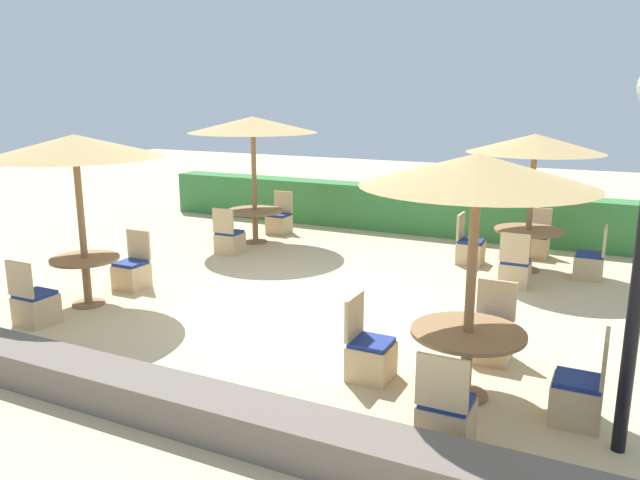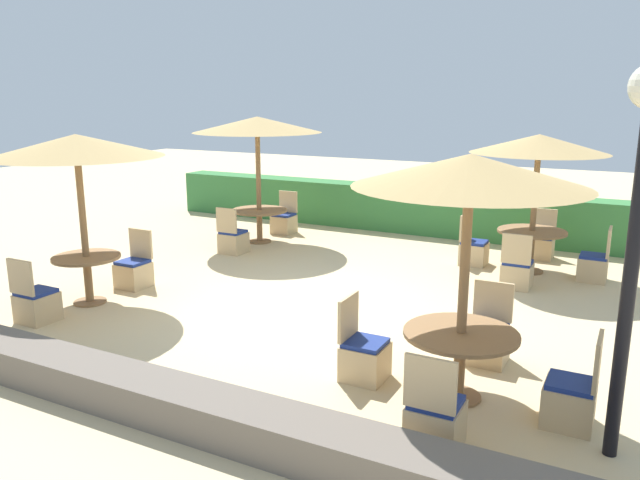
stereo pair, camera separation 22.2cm
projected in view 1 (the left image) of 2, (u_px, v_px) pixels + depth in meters
name	position (u px, v px, depth m)	size (l,w,h in m)	color
ground_plane	(302.00, 308.00, 9.20)	(40.00, 40.00, 0.00)	#D1BA8C
hedge_row	(420.00, 210.00, 14.06)	(13.00, 0.70, 1.02)	#387A3D
stone_border	(140.00, 394.00, 6.16)	(10.00, 0.56, 0.39)	#6B6056
parasol_front_right	(477.00, 172.00, 5.98)	(2.29, 2.29, 2.53)	olive
round_table_front_right	(467.00, 343.00, 6.39)	(1.17, 1.17, 0.73)	olive
patio_chair_front_right_north	(491.00, 339.00, 7.36)	(0.46, 0.46, 0.93)	tan
patio_chair_front_right_south	(446.00, 418.00, 5.56)	(0.46, 0.46, 0.93)	tan
patio_chair_front_right_east	(578.00, 397.00, 5.95)	(0.46, 0.46, 0.93)	tan
patio_chair_front_right_west	(370.00, 356.00, 6.88)	(0.46, 0.46, 0.93)	tan
parasol_front_left	(75.00, 147.00, 8.80)	(2.46, 2.46, 2.52)	olive
round_table_front_left	(86.00, 269.00, 9.21)	(0.99, 0.99, 0.73)	olive
patio_chair_front_left_south	(35.00, 306.00, 8.49)	(0.46, 0.46, 0.93)	tan
patio_chair_front_left_north	(132.00, 273.00, 10.06)	(0.46, 0.46, 0.93)	tan
parasol_back_right	(535.00, 144.00, 10.62)	(2.31, 2.31, 2.41)	olive
round_table_back_right	(528.00, 237.00, 10.99)	(1.18, 1.18, 0.75)	olive
patio_chair_back_right_south	(515.00, 271.00, 10.16)	(0.46, 0.46, 0.93)	tan
patio_chair_back_right_east	(590.00, 264.00, 10.58)	(0.46, 0.46, 0.93)	tan
patio_chair_back_right_west	(470.00, 250.00, 11.53)	(0.46, 0.46, 0.93)	tan
patio_chair_back_right_north	(536.00, 243.00, 12.01)	(0.46, 0.46, 0.93)	tan
parasol_back_left	(253.00, 125.00, 12.66)	(2.65, 2.65, 2.62)	olive
round_table_back_left	(255.00, 216.00, 13.10)	(1.17, 1.17, 0.70)	olive
patio_chair_back_left_north	(279.00, 222.00, 14.03)	(0.46, 0.46, 0.93)	tan
patio_chair_back_left_south	(229.00, 241.00, 12.25)	(0.46, 0.46, 0.93)	tan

